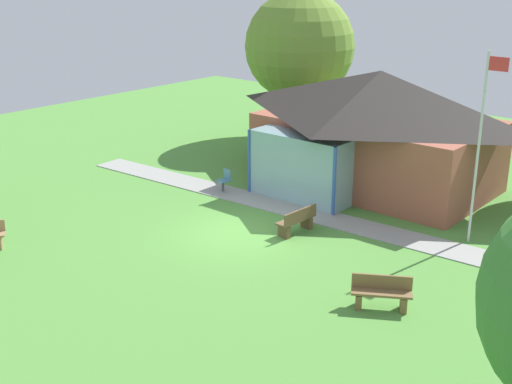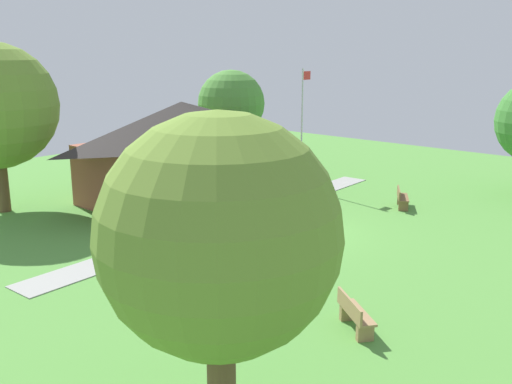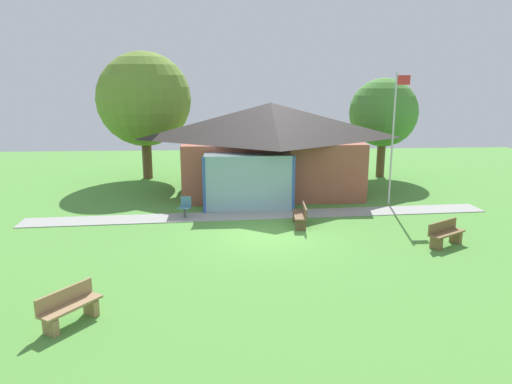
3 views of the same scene
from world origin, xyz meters
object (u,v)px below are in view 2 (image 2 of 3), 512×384
(pavilion, at_px, (184,149))
(bench_mid_right, at_px, (402,198))
(bench_front_left, at_px, (354,315))
(tree_lawn_corner, at_px, (219,236))
(flagpole, at_px, (302,124))
(bench_rear_near_path, at_px, (290,209))
(patio_chair_west, at_px, (181,226))
(tree_behind_pavilion_right, at_px, (231,104))

(pavilion, relative_size, bench_mid_right, 6.21)
(pavilion, distance_m, bench_front_left, 14.26)
(bench_mid_right, distance_m, tree_lawn_corner, 17.64)
(flagpole, height_order, bench_rear_near_path, flagpole)
(patio_chair_west, height_order, tree_lawn_corner, tree_lawn_corner)
(flagpole, height_order, bench_mid_right, flagpole)
(patio_chair_west, xyz_separation_m, tree_behind_pavilion_right, (10.65, 7.84, 3.25))
(bench_rear_near_path, bearing_deg, bench_front_left, 141.63)
(tree_lawn_corner, xyz_separation_m, tree_behind_pavilion_right, (17.96, 17.37, -0.22))
(patio_chair_west, bearing_deg, bench_mid_right, 170.54)
(pavilion, relative_size, tree_behind_pavilion_right, 1.67)
(tree_behind_pavilion_right, bearing_deg, bench_front_left, -127.38)
(bench_mid_right, xyz_separation_m, tree_lawn_corner, (-16.39, -5.51, 3.49))
(pavilion, xyz_separation_m, bench_front_left, (-5.81, -12.88, -1.91))
(pavilion, relative_size, flagpole, 1.60)
(bench_front_left, bearing_deg, bench_mid_right, 148.55)
(flagpole, xyz_separation_m, tree_lawn_corner, (-16.33, -10.97, 0.68))
(flagpole, bearing_deg, bench_front_left, -137.37)
(bench_mid_right, distance_m, bench_front_left, 11.99)
(flagpole, xyz_separation_m, bench_front_left, (-10.99, -10.12, -2.81))
(bench_front_left, xyz_separation_m, tree_lawn_corner, (-5.35, -0.85, 3.49))
(bench_front_left, bearing_deg, patio_chair_west, -157.10)
(tree_lawn_corner, bearing_deg, bench_mid_right, 18.58)
(pavilion, height_order, bench_rear_near_path, pavilion)
(flagpole, distance_m, tree_lawn_corner, 19.69)
(patio_chair_west, height_order, tree_behind_pavilion_right, tree_behind_pavilion_right)
(pavilion, bearing_deg, bench_rear_near_path, -83.11)
(bench_front_left, bearing_deg, flagpole, 168.33)
(bench_mid_right, bearing_deg, flagpole, -120.66)
(bench_front_left, relative_size, tree_lawn_corner, 0.25)
(bench_front_left, distance_m, patio_chair_west, 8.89)
(flagpole, distance_m, bench_front_left, 15.20)
(flagpole, relative_size, bench_front_left, 3.96)
(flagpole, xyz_separation_m, patio_chair_west, (-9.02, -1.44, -2.80))
(pavilion, height_order, tree_behind_pavilion_right, tree_behind_pavilion_right)
(pavilion, bearing_deg, bench_front_left, -114.28)
(bench_front_left, bearing_deg, tree_lawn_corner, -45.22)
(bench_front_left, height_order, patio_chair_west, patio_chair_west)
(flagpole, height_order, patio_chair_west, flagpole)
(pavilion, height_order, patio_chair_west, pavilion)
(tree_behind_pavilion_right, bearing_deg, bench_mid_right, -97.53)
(tree_lawn_corner, height_order, tree_behind_pavilion_right, tree_lawn_corner)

